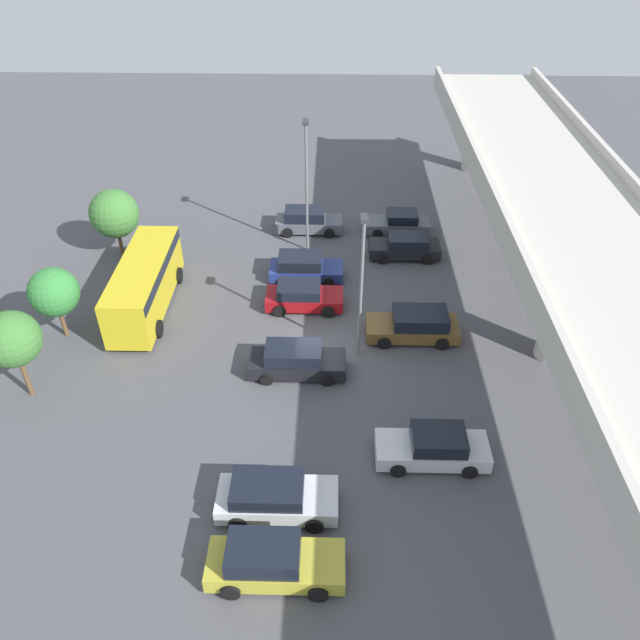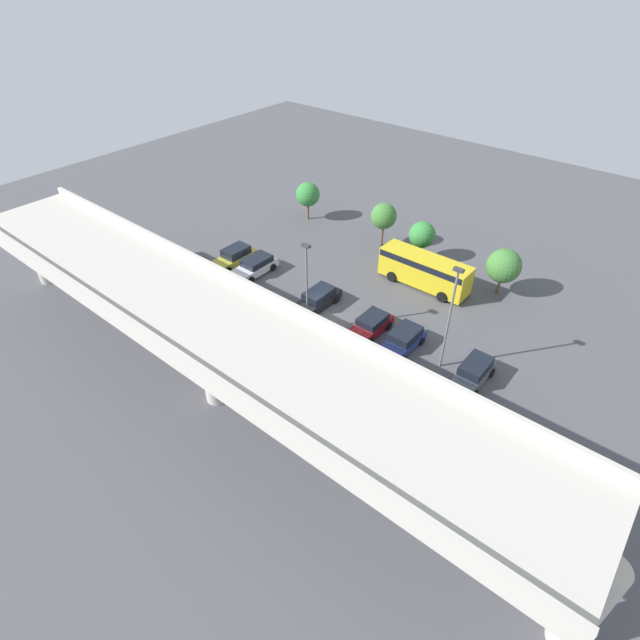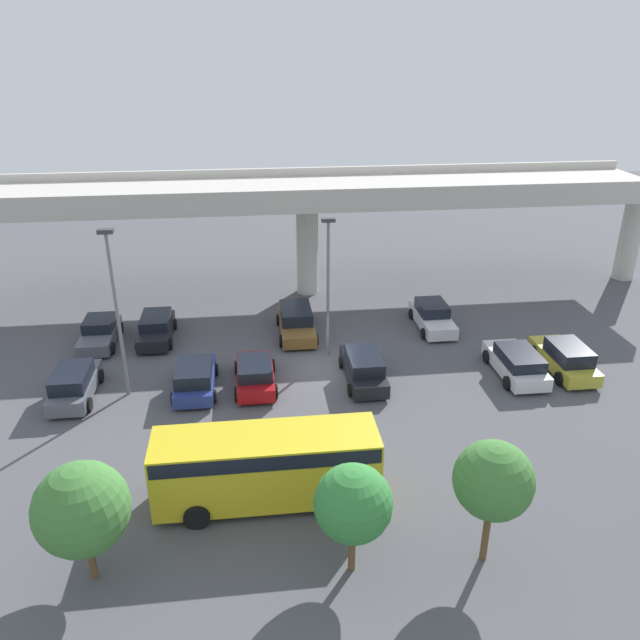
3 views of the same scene
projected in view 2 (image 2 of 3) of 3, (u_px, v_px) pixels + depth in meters
ground_plane at (324, 320)px, 41.66m from camera, size 100.64×100.64×0.00m
highway_overpass at (204, 323)px, 30.56m from camera, size 48.45×7.37×7.97m
parked_car_0 at (473, 372)px, 35.46m from camera, size 2.02×4.46×1.61m
parked_car_1 at (387, 402)px, 33.26m from camera, size 2.02×4.44×1.48m
parked_car_2 at (371, 325)px, 39.91m from camera, size 2.10×4.31×1.47m
parked_car_3 at (297, 349)px, 37.52m from camera, size 2.22×4.82×1.59m
parked_car_4 at (318, 299)px, 42.74m from camera, size 2.06×4.71×1.56m
parked_car_5 at (223, 308)px, 41.79m from camera, size 2.07×4.72×1.55m
parked_car_6 at (255, 266)px, 47.06m from camera, size 2.20×4.67×1.51m
parked_car_7 at (234, 257)px, 48.35m from camera, size 2.08×4.84×1.65m
parked_car_8 at (430, 424)px, 31.78m from camera, size 2.04×4.36×1.49m
parked_car_9 at (403, 340)px, 38.42m from camera, size 2.16×4.36×1.53m
shuttle_bus at (425, 269)px, 44.75m from camera, size 8.37×2.68×2.91m
lamp_post_near_aisle at (307, 282)px, 37.78m from camera, size 0.70×0.35×7.85m
lamp_post_mid_lot at (450, 313)px, 34.15m from camera, size 0.70×0.35×8.47m
tree_front_left at (504, 266)px, 43.05m from camera, size 3.01×3.01×4.35m
tree_front_centre at (422, 235)px, 47.77m from camera, size 2.55×2.55×4.03m
tree_front_right at (384, 216)px, 49.78m from camera, size 2.61×2.61×4.61m
tree_front_far_right at (308, 194)px, 54.87m from camera, size 2.63×2.63×4.26m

